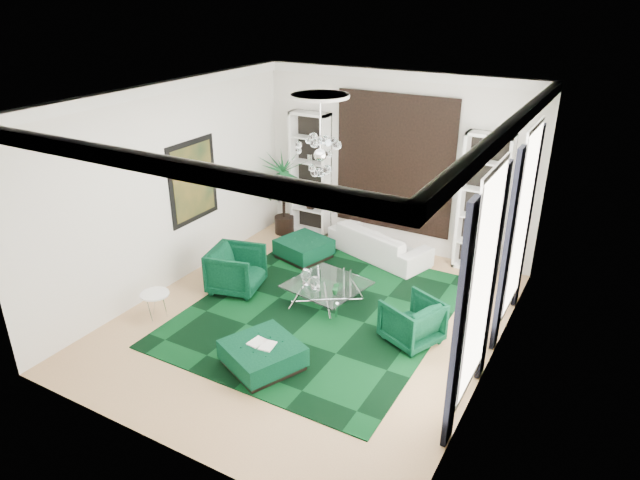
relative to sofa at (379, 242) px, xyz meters
The scene contains 30 objects.
floor 2.87m from the sofa, 90.00° to the right, with size 6.00×7.00×0.02m, color tan.
ceiling 4.50m from the sofa, 90.00° to the right, with size 6.00×7.00×0.02m, color white.
wall_back 1.71m from the sofa, 90.00° to the left, with size 6.00×0.02×3.80m, color silver.
wall_front 6.55m from the sofa, 90.00° to the right, with size 6.00×0.02×3.80m, color silver.
wall_left 4.43m from the sofa, 136.56° to the right, with size 0.02×7.00×3.80m, color silver.
wall_right 4.43m from the sofa, 43.44° to the right, with size 0.02×7.00×3.80m, color silver.
crown_molding 4.42m from the sofa, 90.00° to the right, with size 6.00×7.00×0.18m, color white, non-canonical shape.
ceiling_medallion 4.28m from the sofa, 90.00° to the right, with size 0.90×0.90×0.05m, color white.
tapestry 1.69m from the sofa, 90.00° to the left, with size 2.50×0.06×2.80m, color black.
shelving_left 2.27m from the sofa, 166.73° to the left, with size 0.90×0.38×2.80m, color white, non-canonical shape.
shelving_right 2.27m from the sofa, 13.27° to the left, with size 0.90×0.38×2.80m, color white, non-canonical shape.
painting 4.02m from the sofa, 142.85° to the right, with size 0.04×1.30×1.60m, color black.
window_near 5.05m from the sofa, 51.43° to the right, with size 0.03×1.10×2.90m, color white.
curtain_near_a 5.57m from the sofa, 56.88° to the right, with size 0.07×0.30×3.25m, color black.
curtain_near_b 4.39m from the sofa, 45.15° to the right, with size 0.07×0.30×3.25m, color black.
window_far 3.64m from the sofa, 24.30° to the right, with size 0.03×1.10×2.90m, color white.
curtain_far_a 3.88m from the sofa, 35.78° to the right, with size 0.07×0.30×3.25m, color black.
curtain_far_b 3.29m from the sofa, 10.92° to the right, with size 0.07×0.30×3.25m, color black.
rug 2.57m from the sofa, 90.00° to the right, with size 4.20×5.00×0.02m, color black.
sofa is the anchor object (origin of this frame).
armchair_left 3.18m from the sofa, 123.44° to the right, with size 0.91×0.94×0.85m, color black.
armchair_right 3.18m from the sofa, 56.56° to the right, with size 0.80×0.82×0.75m, color black.
coffee_table 2.30m from the sofa, 90.00° to the right, with size 1.24×1.24×0.43m, color white, non-canonical shape.
ottoman_side 1.60m from the sofa, 147.80° to the right, with size 0.95×0.95×0.42m, color black.
ottoman_front 4.40m from the sofa, 89.35° to the right, with size 1.01×1.01×0.41m, color black.
book 4.40m from the sofa, 89.35° to the right, with size 0.40×0.27×0.03m, color white.
side_table 4.77m from the sofa, 119.52° to the right, with size 0.49×0.49×0.47m, color white.
palm 2.61m from the sofa, behind, with size 1.52×1.52×2.43m, color #155628, non-canonical shape.
chandelier 3.59m from the sofa, 90.00° to the right, with size 0.83×0.83×0.74m, color white, non-canonical shape.
table_plant 2.59m from the sofa, 83.10° to the right, with size 0.13×0.11×0.24m, color #155628.
Camera 1 is at (4.29, -7.33, 5.30)m, focal length 32.00 mm.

